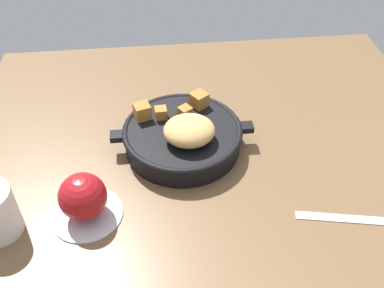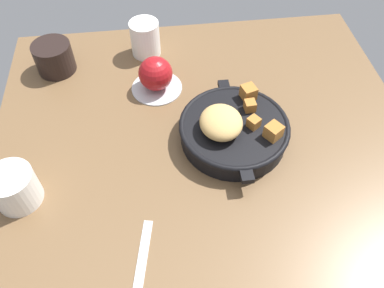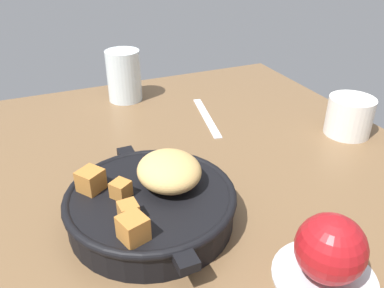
% 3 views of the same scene
% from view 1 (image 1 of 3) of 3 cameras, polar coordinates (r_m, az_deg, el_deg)
% --- Properties ---
extents(ground_plane, '(0.95, 0.90, 0.02)m').
position_cam_1_polar(ground_plane, '(0.83, 3.11, -3.29)').
color(ground_plane, brown).
extents(cast_iron_skillet, '(0.27, 0.23, 0.09)m').
position_cam_1_polar(cast_iron_skillet, '(0.84, -1.17, 1.16)').
color(cast_iron_skillet, black).
rests_on(cast_iron_skillet, ground_plane).
extents(saucer_plate, '(0.12, 0.12, 0.01)m').
position_cam_1_polar(saucer_plate, '(0.76, -13.36, -8.67)').
color(saucer_plate, '#B7BABF').
rests_on(saucer_plate, ground_plane).
extents(red_apple, '(0.08, 0.08, 0.08)m').
position_cam_1_polar(red_apple, '(0.73, -13.88, -6.59)').
color(red_apple, maroon).
rests_on(red_apple, saucer_plate).
extents(butter_knife, '(0.19, 0.05, 0.00)m').
position_cam_1_polar(butter_knife, '(0.79, 20.08, -9.03)').
color(butter_knife, silver).
rests_on(butter_knife, ground_plane).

